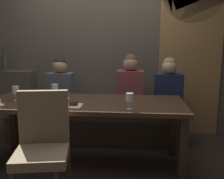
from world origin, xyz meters
TOP-DOWN VIEW (x-y plane):
  - ground at (0.00, 0.00)m, footprint 9.00×9.00m
  - back_wall_tiled at (0.00, 1.22)m, footprint 6.00×0.12m
  - arched_door at (1.35, 1.15)m, footprint 0.90×0.05m
  - back_counter at (-1.55, 1.04)m, footprint 1.10×0.28m
  - dining_table at (0.00, 0.00)m, footprint 2.20×0.84m
  - banquette_bench at (0.00, 0.70)m, footprint 2.50×0.44m
  - chair_near_side at (-0.23, -0.72)m, footprint 0.51×0.51m
  - diner_redhead at (-0.49, 0.70)m, footprint 0.36×0.24m
  - diner_bearded at (0.49, 0.72)m, footprint 0.36×0.24m
  - diner_far_end at (1.00, 0.70)m, footprint 0.36×0.24m
  - wine_bottle_pale_label at (-1.44, 1.01)m, footprint 0.08×0.08m
  - wine_glass_center_back at (0.50, -0.28)m, footprint 0.08×0.08m
  - wine_glass_far_right at (-0.79, -0.02)m, footprint 0.08×0.08m
  - wine_glass_near_right at (-0.39, 0.16)m, footprint 0.08×0.08m
  - dessert_plate at (-0.08, -0.22)m, footprint 0.19×0.19m
  - fork_on_table at (-0.23, -0.22)m, footprint 0.06×0.17m
  - folded_napkin at (-0.27, 0.11)m, footprint 0.13×0.13m

SIDE VIEW (x-z plane):
  - ground at x=0.00m, z-range 0.00..0.00m
  - banquette_bench at x=0.00m, z-range 0.00..0.45m
  - back_counter at x=-1.55m, z-range 0.00..0.95m
  - chair_near_side at x=-0.23m, z-range 0.07..1.05m
  - dining_table at x=0.00m, z-range 0.28..1.02m
  - fork_on_table at x=-0.23m, z-range 0.74..0.75m
  - folded_napkin at x=-0.27m, z-range 0.74..0.75m
  - dessert_plate at x=-0.08m, z-range 0.73..0.78m
  - diner_redhead at x=-0.49m, z-range 0.43..1.17m
  - diner_far_end at x=1.00m, z-range 0.43..1.17m
  - diner_bearded at x=0.49m, z-range 0.43..1.21m
  - wine_glass_far_right at x=-0.79m, z-range 0.77..0.93m
  - wine_glass_near_right at x=-0.39m, z-range 0.77..0.93m
  - wine_glass_center_back at x=0.50m, z-range 0.77..0.94m
  - wine_bottle_pale_label at x=-1.44m, z-range 0.91..1.23m
  - arched_door at x=1.35m, z-range 0.09..2.64m
  - back_wall_tiled at x=0.00m, z-range 0.00..3.00m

